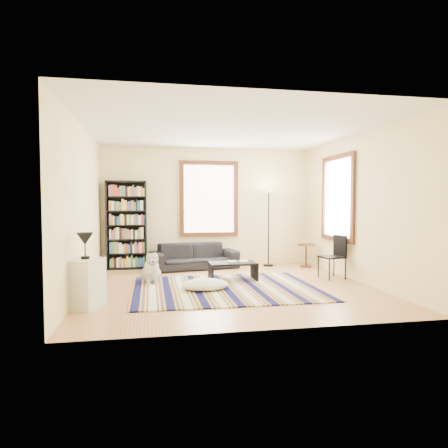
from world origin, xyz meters
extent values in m
cube|color=tan|center=(0.00, 0.00, -0.05)|extent=(5.00, 5.00, 0.10)
cube|color=white|center=(0.00, 0.00, 2.85)|extent=(5.00, 5.00, 0.10)
cube|color=#FFEAAB|center=(0.00, 2.55, 1.40)|extent=(5.00, 0.10, 2.80)
cube|color=#FFEAAB|center=(0.00, -2.55, 1.40)|extent=(5.00, 0.10, 2.80)
cube|color=#FFEAAB|center=(-2.55, 0.00, 1.40)|extent=(0.10, 5.00, 2.80)
cube|color=#FFEAAB|center=(2.55, 0.00, 1.40)|extent=(0.10, 5.00, 2.80)
cube|color=white|center=(0.00, 2.47, 1.60)|extent=(1.20, 0.06, 1.60)
cube|color=white|center=(2.47, 0.80, 1.60)|extent=(0.06, 1.20, 1.60)
cube|color=#0B0C39|center=(-0.10, -0.18, 0.01)|extent=(3.21, 2.57, 0.02)
imported|color=black|center=(-0.41, 2.05, 0.29)|extent=(1.13, 2.09, 0.58)
cube|color=black|center=(-1.92, 2.32, 1.00)|extent=(0.90, 0.30, 2.00)
cube|color=black|center=(0.17, 0.52, 0.18)|extent=(0.98, 0.67, 0.36)
imported|color=beige|center=(0.07, 0.52, 0.37)|extent=(0.23, 0.18, 0.02)
imported|color=beige|center=(0.32, 0.57, 0.37)|extent=(0.19, 0.24, 0.02)
ellipsoid|color=white|center=(-0.47, -0.23, 0.10)|extent=(0.95, 0.82, 0.20)
cylinder|color=#4F2513|center=(2.20, 1.82, 0.27)|extent=(0.46, 0.46, 0.54)
cube|color=black|center=(2.15, 0.37, 0.43)|extent=(0.49, 0.47, 0.86)
cube|color=silver|center=(-2.30, -1.03, 0.35)|extent=(0.54, 0.61, 0.70)
camera|label=1|loc=(-1.37, -6.96, 1.50)|focal=32.00mm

